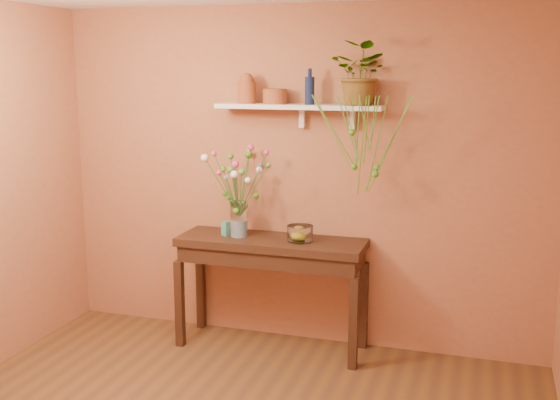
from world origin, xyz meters
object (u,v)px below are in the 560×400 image
Objects in this scene: sideboard at (271,255)px; terracotta_jug at (247,89)px; glass_vase at (239,222)px; bouquet at (238,175)px; glass_bowl at (300,234)px; spider_plant at (362,73)px; blue_bottle at (310,90)px.

terracotta_jug is at bearing 153.36° from sideboard.
glass_vase is 0.38m from bouquet.
sideboard is 0.30m from glass_bowl.
bouquet is 0.67m from glass_bowl.
glass_vase is at bearing -178.98° from sideboard.
spider_plant is at bearing 7.29° from glass_vase.
blue_bottle is 0.58× the size of spider_plant.
sideboard is 1.56m from spider_plant.
spider_plant is 1.30m from glass_bowl.
glass_bowl is (0.50, 0.00, -0.06)m from glass_vase.
glass_vase is (-0.93, -0.12, -1.15)m from spider_plant.
terracotta_jug is at bearing 75.97° from glass_vase.
blue_bottle reaches higher than glass_bowl.
spider_plant reaches higher than sideboard.
sideboard is at bearing -170.25° from spider_plant.
bouquet is at bearing -159.14° from glass_vase.
bouquet is (-0.00, -0.00, 0.38)m from glass_vase.
terracotta_jug is 0.91m from spider_plant.
bouquet is (-0.27, -0.01, 0.63)m from sideboard.
glass_vase is at bearing 20.86° from bouquet.
blue_bottle is 0.86m from bouquet.
glass_vase is at bearing -179.89° from glass_bowl.
bouquet reaches higher than glass_vase.
bouquet is at bearing -105.82° from terracotta_jug.
spider_plant reaches higher than glass_bowl.
terracotta_jug is 0.84× the size of glass_vase.
blue_bottle reaches higher than glass_vase.
sideboard is at bearing -157.78° from blue_bottle.
glass_bowl is at bearing -14.55° from terracotta_jug.
terracotta_jug is 1.20m from glass_bowl.
spider_plant is at bearing 7.36° from bouquet.
bouquet is (-0.94, -0.12, -0.78)m from spider_plant.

